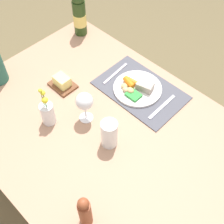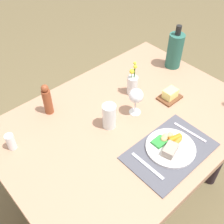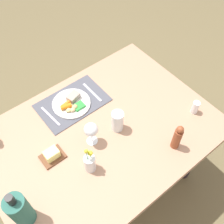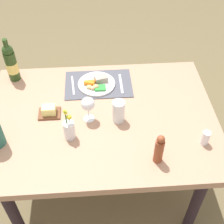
{
  "view_description": "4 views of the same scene",
  "coord_description": "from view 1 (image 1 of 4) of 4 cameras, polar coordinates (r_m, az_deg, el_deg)",
  "views": [
    {
      "loc": [
        -0.59,
        0.53,
        1.89
      ],
      "look_at": [
        -0.04,
        -0.04,
        0.87
      ],
      "focal_mm": 47.96,
      "sensor_mm": 36.0,
      "label": 1
    },
    {
      "loc": [
        -0.76,
        -0.72,
        1.85
      ],
      "look_at": [
        -0.04,
        0.08,
        0.8
      ],
      "focal_mm": 44.58,
      "sensor_mm": 36.0,
      "label": 2
    },
    {
      "loc": [
        0.49,
        0.71,
        2.14
      ],
      "look_at": [
        -0.09,
        -0.01,
        0.87
      ],
      "focal_mm": 43.46,
      "sensor_mm": 36.0,
      "label": 3
    },
    {
      "loc": [
        0.03,
        1.26,
        2.09
      ],
      "look_at": [
        -0.06,
        0.04,
        0.83
      ],
      "focal_mm": 49.32,
      "sensor_mm": 36.0,
      "label": 4
    }
  ],
  "objects": [
    {
      "name": "fork",
      "position": [
        1.45,
        9.51,
        0.97
      ],
      "size": [
        0.02,
        0.19,
        0.0
      ],
      "primitive_type": "cube",
      "rotation": [
        0.0,
        0.0,
        0.01
      ],
      "color": "silver",
      "rests_on": "placemat"
    },
    {
      "name": "pepper_mill",
      "position": [
        1.1,
        -5.19,
        -18.45
      ],
      "size": [
        0.05,
        0.05,
        0.19
      ],
      "color": "brown",
      "rests_on": "dining_table"
    },
    {
      "name": "placemat",
      "position": [
        1.52,
        5.4,
        4.18
      ],
      "size": [
        0.44,
        0.28,
        0.01
      ],
      "primitive_type": "cube",
      "color": "#4D4E58",
      "rests_on": "dining_table"
    },
    {
      "name": "dinner_plate",
      "position": [
        1.5,
        4.81,
        4.62
      ],
      "size": [
        0.24,
        0.24,
        0.05
      ],
      "color": "silver",
      "rests_on": "placemat"
    },
    {
      "name": "butter_dish",
      "position": [
        1.53,
        -9.45,
        5.56
      ],
      "size": [
        0.13,
        0.1,
        0.06
      ],
      "color": "brown",
      "rests_on": "dining_table"
    },
    {
      "name": "ground_plane",
      "position": [
        2.05,
        -1.6,
        -14.88
      ],
      "size": [
        8.0,
        8.0,
        0.0
      ],
      "primitive_type": "plane",
      "color": "brown"
    },
    {
      "name": "wine_glass",
      "position": [
        1.31,
        -5.27,
        1.93
      ],
      "size": [
        0.08,
        0.08,
        0.16
      ],
      "color": "white",
      "rests_on": "dining_table"
    },
    {
      "name": "water_tumbler",
      "position": [
        1.27,
        -0.53,
        -4.37
      ],
      "size": [
        0.07,
        0.07,
        0.14
      ],
      "color": "silver",
      "rests_on": "dining_table"
    },
    {
      "name": "wine_bottle",
      "position": [
        1.78,
        -6.25,
        18.07
      ],
      "size": [
        0.08,
        0.08,
        0.3
      ],
      "color": "#28421A",
      "rests_on": "dining_table"
    },
    {
      "name": "flower_vase",
      "position": [
        1.37,
        -12.18,
        -0.09
      ],
      "size": [
        0.06,
        0.06,
        0.22
      ],
      "color": "silver",
      "rests_on": "dining_table"
    },
    {
      "name": "knife",
      "position": [
        1.58,
        0.66,
        7.36
      ],
      "size": [
        0.03,
        0.19,
        0.0
      ],
      "primitive_type": "cube",
      "rotation": [
        0.0,
        0.0,
        0.09
      ],
      "color": "silver",
      "rests_on": "placemat"
    },
    {
      "name": "dining_table",
      "position": [
        1.45,
        -2.19,
        -4.57
      ],
      "size": [
        1.36,
        0.99,
        0.76
      ],
      "color": "tan",
      "rests_on": "ground_plane"
    }
  ]
}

